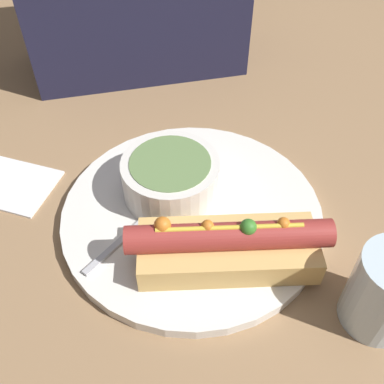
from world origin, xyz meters
TOP-DOWN VIEW (x-y plane):
  - ground_plane at (0.00, 0.00)m, footprint 4.00×4.00m
  - dinner_plate at (0.00, 0.00)m, footprint 0.29×0.29m
  - hot_dog at (0.02, -0.07)m, footprint 0.20×0.10m
  - soup_bowl at (-0.02, 0.03)m, footprint 0.11×0.11m
  - spoon at (-0.03, 0.02)m, footprint 0.13×0.11m

SIDE VIEW (x-z plane):
  - ground_plane at x=0.00m, z-range 0.00..0.00m
  - dinner_plate at x=0.00m, z-range 0.00..0.01m
  - spoon at x=-0.03m, z-range 0.01..0.02m
  - hot_dog at x=0.02m, z-range 0.01..0.07m
  - soup_bowl at x=-0.02m, z-range 0.02..0.06m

